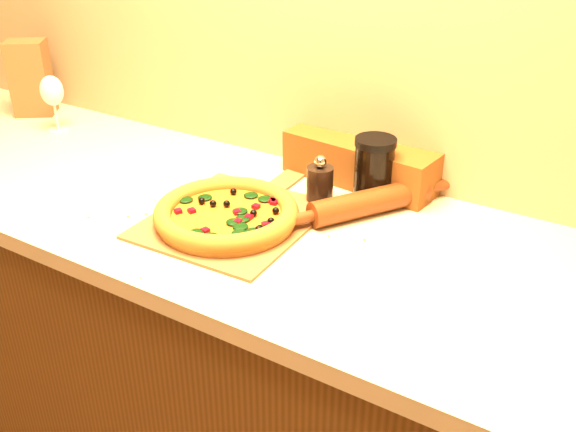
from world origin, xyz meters
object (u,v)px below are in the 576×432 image
at_px(pepper_grinder, 320,183).
at_px(wine_glass, 52,92).
at_px(dark_jar, 374,169).
at_px(pizza, 226,214).
at_px(pizza_peel, 236,217).
at_px(rolling_pin, 370,202).

distance_m(pepper_grinder, wine_glass, 0.89).
distance_m(wine_glass, dark_jar, 0.99).
bearing_deg(dark_jar, wine_glass, -175.52).
height_order(pepper_grinder, dark_jar, dark_jar).
distance_m(pizza, wine_glass, 0.81).
bearing_deg(pizza_peel, rolling_pin, 34.22).
bearing_deg(pepper_grinder, pizza_peel, -124.84).
distance_m(rolling_pin, dark_jar, 0.09).
bearing_deg(rolling_pin, pizza, -138.60).
bearing_deg(dark_jar, rolling_pin, -68.83).
distance_m(pizza_peel, rolling_pin, 0.30).
relative_size(pizza_peel, pizza, 1.62).
bearing_deg(pepper_grinder, pizza, -119.82).
distance_m(pizza_peel, wine_glass, 0.80).
bearing_deg(pizza, rolling_pin, 41.40).
xyz_separation_m(pizza_peel, pizza, (0.00, -0.04, 0.02)).
relative_size(pepper_grinder, dark_jar, 0.77).
distance_m(pizza, pepper_grinder, 0.24).
height_order(pizza, rolling_pin, rolling_pin).
distance_m(rolling_pin, wine_glass, 1.02).
bearing_deg(pizza, dark_jar, 52.80).
height_order(pizza_peel, rolling_pin, rolling_pin).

